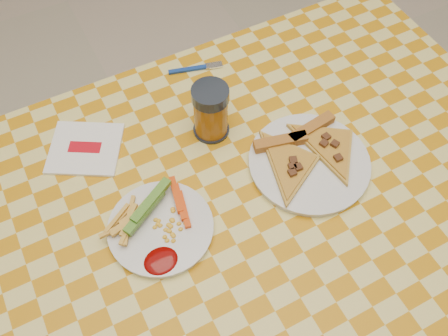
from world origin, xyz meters
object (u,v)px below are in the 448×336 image
Objects in this scene: plate_left at (161,228)px; drink_glass at (211,112)px; table at (242,221)px; plate_right at (309,163)px.

plate_left is 1.55× the size of drink_glass.
plate_right reaches higher than table.
plate_right is (0.33, -0.00, 0.00)m from plate_left.
plate_right is at bearing 6.44° from table.
table is at bearing -173.56° from plate_right.
plate_right is 0.23m from drink_glass.
drink_glass is (0.03, 0.19, 0.14)m from table.
drink_glass reaches higher than table.
plate_right is 1.93× the size of drink_glass.
drink_glass is at bearing 81.99° from table.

